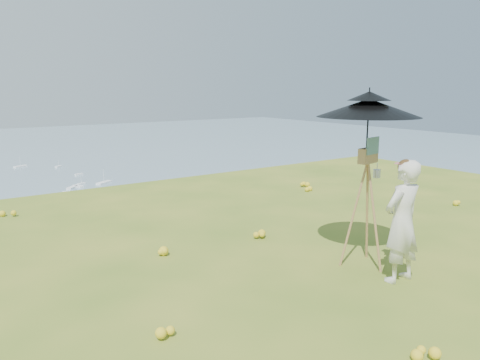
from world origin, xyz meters
TOP-DOWN VIEW (x-y plane):
  - ground at (0.00, 0.00)m, footprint 14.00×14.00m
  - slope_trees at (0.00, 35.00)m, footprint 110.00×50.00m
  - wildflowers at (0.00, 0.25)m, footprint 10.00×10.50m
  - painter at (-1.03, -0.60)m, footprint 0.56×0.37m
  - field_easel at (-0.98, 0.01)m, footprint 0.77×0.77m
  - sun_umbrella at (-0.99, 0.04)m, footprint 1.60×1.60m
  - painter_cap at (-1.03, -0.60)m, footprint 0.23×0.25m

SIDE VIEW (x-z plane):
  - slope_trees at x=0.00m, z-range -18.00..-12.00m
  - ground at x=0.00m, z-range 0.00..0.00m
  - wildflowers at x=0.00m, z-range 0.00..0.12m
  - painter at x=-1.03m, z-range 0.00..1.53m
  - field_easel at x=-0.98m, z-range 0.00..1.74m
  - painter_cap at x=-1.03m, z-range 1.44..1.54m
  - sun_umbrella at x=-0.99m, z-range 1.44..2.37m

